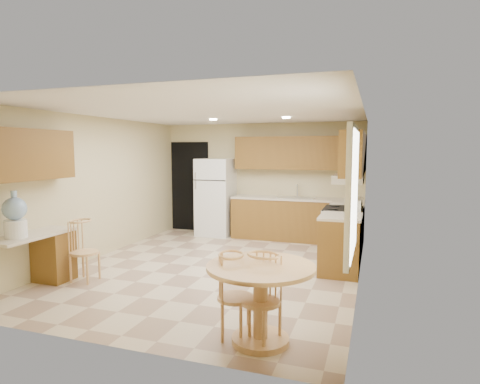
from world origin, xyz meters
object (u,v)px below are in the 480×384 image
(dining_table, at_px, (261,292))
(chair_table_b, at_px, (258,293))
(water_crock, at_px, (15,217))
(chair_table_a, at_px, (233,289))
(stove, at_px, (342,233))
(chair_desk, at_px, (80,246))
(refrigerator, at_px, (216,197))

(dining_table, bearing_deg, chair_table_b, -90.00)
(water_crock, bearing_deg, dining_table, -4.28)
(dining_table, height_order, chair_table_b, chair_table_b)
(chair_table_b, relative_size, water_crock, 1.43)
(chair_table_a, height_order, chair_table_b, chair_table_b)
(stove, relative_size, chair_table_a, 1.27)
(stove, bearing_deg, chair_table_b, -98.62)
(dining_table, xyz_separation_m, water_crock, (-3.40, 0.25, 0.53))
(stove, xyz_separation_m, water_crock, (-3.92, -3.13, 0.58))
(chair_table_b, bearing_deg, stove, -78.75)
(chair_table_a, distance_m, chair_desk, 2.83)
(stove, bearing_deg, water_crock, -141.47)
(stove, xyz_separation_m, chair_desk, (-3.47, -2.47, 0.07))
(stove, height_order, chair_table_a, stove)
(water_crock, bearing_deg, chair_table_a, -5.19)
(refrigerator, xyz_separation_m, chair_table_b, (2.35, -4.68, -0.32))
(chair_table_a, bearing_deg, stove, 146.36)
(stove, height_order, chair_table_b, stove)
(refrigerator, relative_size, chair_desk, 1.93)
(chair_table_b, xyz_separation_m, water_crock, (-3.40, 0.34, 0.51))
(chair_table_b, xyz_separation_m, chair_desk, (-2.95, 1.00, 0.00))
(stove, distance_m, dining_table, 3.42)
(chair_desk, xyz_separation_m, water_crock, (-0.45, -0.66, 0.51))
(refrigerator, relative_size, chair_table_b, 1.95)
(refrigerator, bearing_deg, chair_desk, -99.25)
(refrigerator, relative_size, dining_table, 1.60)
(chair_desk, height_order, water_crock, water_crock)
(chair_table_b, height_order, chair_desk, chair_desk)
(chair_table_b, bearing_deg, water_crock, 14.18)
(chair_table_a, distance_m, water_crock, 3.18)
(chair_table_a, xyz_separation_m, water_crock, (-3.12, 0.28, 0.53))
(chair_table_a, height_order, water_crock, water_crock)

